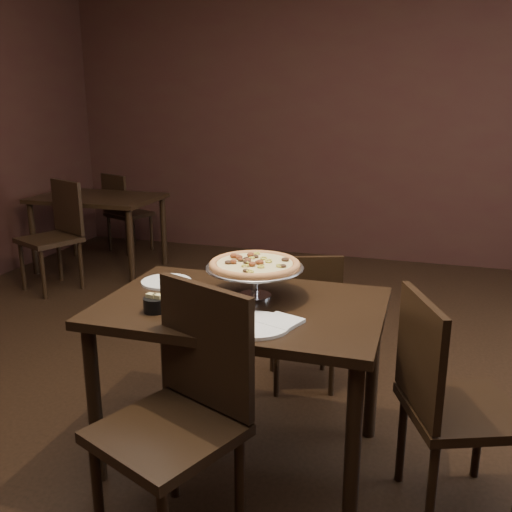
% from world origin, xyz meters
% --- Properties ---
extents(room, '(6.04, 7.04, 2.84)m').
position_xyz_m(room, '(0.06, 0.03, 1.40)').
color(room, black).
rests_on(room, ground).
extents(dining_table, '(1.22, 0.82, 0.76)m').
position_xyz_m(dining_table, '(0.08, -0.11, 0.66)').
color(dining_table, black).
rests_on(dining_table, ground).
extents(background_table, '(1.14, 0.76, 0.72)m').
position_xyz_m(background_table, '(-2.20, 2.35, 0.62)').
color(background_table, black).
rests_on(background_table, ground).
extents(pizza_stand, '(0.44, 0.44, 0.18)m').
position_xyz_m(pizza_stand, '(0.11, -0.01, 0.91)').
color(pizza_stand, silver).
rests_on(pizza_stand, dining_table).
extents(parmesan_shaker, '(0.06, 0.06, 0.11)m').
position_xyz_m(parmesan_shaker, '(-0.03, -0.30, 0.81)').
color(parmesan_shaker, beige).
rests_on(parmesan_shaker, dining_table).
extents(pepper_flake_shaker, '(0.06, 0.06, 0.10)m').
position_xyz_m(pepper_flake_shaker, '(0.04, -0.23, 0.81)').
color(pepper_flake_shaker, maroon).
rests_on(pepper_flake_shaker, dining_table).
extents(packet_caddy, '(0.10, 0.10, 0.08)m').
position_xyz_m(packet_caddy, '(-0.23, -0.31, 0.79)').
color(packet_caddy, black).
rests_on(packet_caddy, dining_table).
extents(napkin_stack, '(0.18, 0.18, 0.02)m').
position_xyz_m(napkin_stack, '(0.31, -0.28, 0.77)').
color(napkin_stack, silver).
rests_on(napkin_stack, dining_table).
extents(plate_left, '(0.24, 0.24, 0.01)m').
position_xyz_m(plate_left, '(-0.35, 0.05, 0.77)').
color(plate_left, white).
rests_on(plate_left, dining_table).
extents(plate_near, '(0.27, 0.27, 0.01)m').
position_xyz_m(plate_near, '(0.22, -0.34, 0.77)').
color(plate_near, white).
rests_on(plate_near, dining_table).
extents(serving_spatula, '(0.16, 0.16, 0.02)m').
position_xyz_m(serving_spatula, '(0.19, -0.11, 0.90)').
color(serving_spatula, silver).
rests_on(serving_spatula, pizza_stand).
extents(chair_far, '(0.49, 0.49, 0.82)m').
position_xyz_m(chair_far, '(0.20, 0.61, 0.45)').
color(chair_far, black).
rests_on(chair_far, ground).
extents(chair_near, '(0.59, 0.59, 0.97)m').
position_xyz_m(chair_near, '(0.03, -0.63, 0.53)').
color(chair_near, black).
rests_on(chair_near, ground).
extents(chair_side, '(0.55, 0.55, 0.91)m').
position_xyz_m(chair_side, '(0.95, -0.19, 0.49)').
color(chair_side, black).
rests_on(chair_side, ground).
extents(bg_chair_far, '(0.52, 0.52, 0.85)m').
position_xyz_m(bg_chair_far, '(-2.30, 2.98, 0.46)').
color(bg_chair_far, black).
rests_on(bg_chair_far, ground).
extents(bg_chair_near, '(0.57, 0.57, 0.93)m').
position_xyz_m(bg_chair_near, '(-2.23, 1.74, 0.51)').
color(bg_chair_near, black).
rests_on(bg_chair_near, ground).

